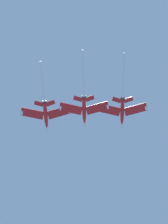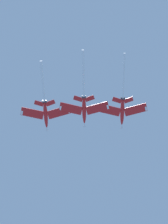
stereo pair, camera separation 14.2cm
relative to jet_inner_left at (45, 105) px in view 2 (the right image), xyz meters
name	(u,v)px [view 2 (the right image)]	position (x,y,z in m)	size (l,w,h in m)	color
jet_inner_left	(45,105)	(0.00, 0.00, 0.00)	(28.85, 20.12, 10.39)	red
jet_centre	(84,100)	(-2.91, -15.35, -0.77)	(31.01, 20.14, 11.07)	red
jet_inner_right	(123,104)	(-1.70, -30.70, 0.10)	(30.45, 20.15, 10.80)	red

